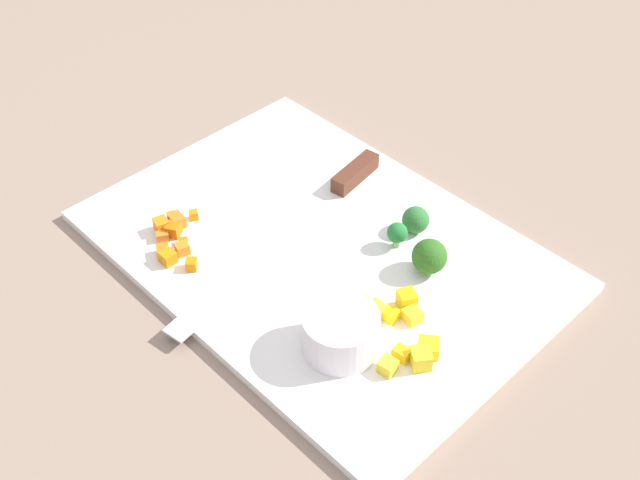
% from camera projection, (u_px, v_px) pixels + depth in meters
% --- Properties ---
extents(ground_plane, '(4.00, 4.00, 0.00)m').
position_uv_depth(ground_plane, '(320.00, 254.00, 0.93)').
color(ground_plane, gray).
extents(cutting_board, '(0.53, 0.37, 0.01)m').
position_uv_depth(cutting_board, '(320.00, 250.00, 0.93)').
color(cutting_board, white).
rests_on(cutting_board, ground_plane).
extents(prep_bowl, '(0.08, 0.08, 0.05)m').
position_uv_depth(prep_bowl, '(341.00, 332.00, 0.80)').
color(prep_bowl, white).
rests_on(prep_bowl, cutting_board).
extents(chef_knife, '(0.08, 0.37, 0.02)m').
position_uv_depth(chef_knife, '(320.00, 205.00, 0.97)').
color(chef_knife, silver).
rests_on(chef_knife, cutting_board).
extents(carrot_dice_0, '(0.02, 0.02, 0.01)m').
position_uv_depth(carrot_dice_0, '(191.00, 264.00, 0.89)').
color(carrot_dice_0, orange).
rests_on(carrot_dice_0, cutting_board).
extents(carrot_dice_1, '(0.02, 0.02, 0.02)m').
position_uv_depth(carrot_dice_1, '(168.00, 257.00, 0.90)').
color(carrot_dice_1, orange).
rests_on(carrot_dice_1, cutting_board).
extents(carrot_dice_2, '(0.02, 0.02, 0.02)m').
position_uv_depth(carrot_dice_2, '(173.00, 230.00, 0.93)').
color(carrot_dice_2, orange).
rests_on(carrot_dice_2, cutting_board).
extents(carrot_dice_3, '(0.02, 0.02, 0.01)m').
position_uv_depth(carrot_dice_3, '(182.00, 249.00, 0.91)').
color(carrot_dice_3, orange).
rests_on(carrot_dice_3, cutting_board).
extents(carrot_dice_4, '(0.02, 0.02, 0.02)m').
position_uv_depth(carrot_dice_4, '(162.00, 226.00, 0.94)').
color(carrot_dice_4, orange).
rests_on(carrot_dice_4, cutting_board).
extents(carrot_dice_5, '(0.01, 0.01, 0.01)m').
position_uv_depth(carrot_dice_5, '(194.00, 215.00, 0.96)').
color(carrot_dice_5, orange).
rests_on(carrot_dice_5, cutting_board).
extents(carrot_dice_6, '(0.01, 0.01, 0.01)m').
position_uv_depth(carrot_dice_6, '(172.00, 217.00, 0.95)').
color(carrot_dice_6, orange).
rests_on(carrot_dice_6, cutting_board).
extents(carrot_dice_7, '(0.02, 0.02, 0.01)m').
position_uv_depth(carrot_dice_7, '(162.00, 235.00, 0.93)').
color(carrot_dice_7, orange).
rests_on(carrot_dice_7, cutting_board).
extents(carrot_dice_8, '(0.01, 0.01, 0.01)m').
position_uv_depth(carrot_dice_8, '(183.00, 242.00, 0.92)').
color(carrot_dice_8, orange).
rests_on(carrot_dice_8, cutting_board).
extents(carrot_dice_9, '(0.02, 0.02, 0.01)m').
position_uv_depth(carrot_dice_9, '(163.00, 250.00, 0.91)').
color(carrot_dice_9, orange).
rests_on(carrot_dice_9, cutting_board).
extents(carrot_dice_10, '(0.02, 0.02, 0.02)m').
position_uv_depth(carrot_dice_10, '(177.00, 221.00, 0.95)').
color(carrot_dice_10, orange).
rests_on(carrot_dice_10, cutting_board).
extents(pepper_dice_0, '(0.02, 0.02, 0.01)m').
position_uv_depth(pepper_dice_0, '(412.00, 316.00, 0.84)').
color(pepper_dice_0, yellow).
rests_on(pepper_dice_0, cutting_board).
extents(pepper_dice_1, '(0.02, 0.02, 0.01)m').
position_uv_depth(pepper_dice_1, '(364.00, 304.00, 0.85)').
color(pepper_dice_1, yellow).
rests_on(pepper_dice_1, cutting_board).
extents(pepper_dice_2, '(0.02, 0.01, 0.01)m').
position_uv_depth(pepper_dice_2, '(402.00, 354.00, 0.80)').
color(pepper_dice_2, yellow).
rests_on(pepper_dice_2, cutting_board).
extents(pepper_dice_3, '(0.02, 0.02, 0.02)m').
position_uv_depth(pepper_dice_3, '(409.00, 298.00, 0.85)').
color(pepper_dice_3, yellow).
rests_on(pepper_dice_3, cutting_board).
extents(pepper_dice_4, '(0.02, 0.02, 0.01)m').
position_uv_depth(pepper_dice_4, '(391.00, 315.00, 0.84)').
color(pepper_dice_4, yellow).
rests_on(pepper_dice_4, cutting_board).
extents(pepper_dice_5, '(0.03, 0.03, 0.02)m').
position_uv_depth(pepper_dice_5, '(428.00, 348.00, 0.80)').
color(pepper_dice_5, yellow).
rests_on(pepper_dice_5, cutting_board).
extents(pepper_dice_6, '(0.02, 0.02, 0.01)m').
position_uv_depth(pepper_dice_6, '(388.00, 366.00, 0.79)').
color(pepper_dice_6, yellow).
rests_on(pepper_dice_6, cutting_board).
extents(pepper_dice_7, '(0.02, 0.02, 0.02)m').
position_uv_depth(pepper_dice_7, '(353.00, 307.00, 0.84)').
color(pepper_dice_7, yellow).
rests_on(pepper_dice_7, cutting_board).
extents(pepper_dice_8, '(0.02, 0.02, 0.02)m').
position_uv_depth(pepper_dice_8, '(376.00, 310.00, 0.84)').
color(pepper_dice_8, yellow).
rests_on(pepper_dice_8, cutting_board).
extents(pepper_dice_9, '(0.03, 0.03, 0.02)m').
position_uv_depth(pepper_dice_9, '(421.00, 359.00, 0.79)').
color(pepper_dice_9, yellow).
rests_on(pepper_dice_9, cutting_board).
extents(broccoli_floret_0, '(0.02, 0.02, 0.03)m').
position_uv_depth(broccoli_floret_0, '(397.00, 233.00, 0.91)').
color(broccoli_floret_0, '#89B264').
rests_on(broccoli_floret_0, cutting_board).
extents(broccoli_floret_1, '(0.04, 0.04, 0.04)m').
position_uv_depth(broccoli_floret_1, '(429.00, 257.00, 0.88)').
color(broccoli_floret_1, '#83B55F').
rests_on(broccoli_floret_1, cutting_board).
extents(broccoli_floret_2, '(0.03, 0.03, 0.03)m').
position_uv_depth(broccoli_floret_2, '(416.00, 220.00, 0.93)').
color(broccoli_floret_2, '#86BC64').
rests_on(broccoli_floret_2, cutting_board).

